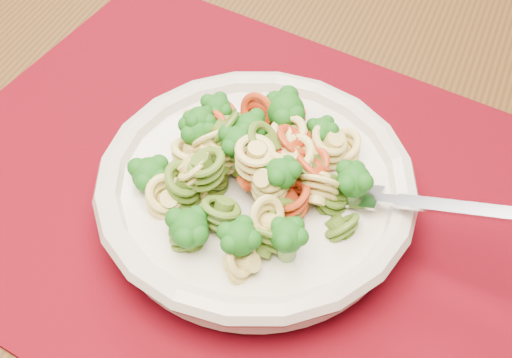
% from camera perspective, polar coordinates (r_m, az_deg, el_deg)
% --- Properties ---
extents(dining_table, '(1.35, 0.92, 0.72)m').
position_cam_1_polar(dining_table, '(0.70, 2.85, -1.04)').
color(dining_table, '#4F3316').
rests_on(dining_table, ground).
extents(placemat, '(0.52, 0.42, 0.00)m').
position_cam_1_polar(placemat, '(0.55, -0.86, -1.36)').
color(placemat, '#570310').
rests_on(placemat, dining_table).
extents(pasta_bowl, '(0.23, 0.23, 0.04)m').
position_cam_1_polar(pasta_bowl, '(0.52, -0.00, -0.86)').
color(pasta_bowl, beige).
rests_on(pasta_bowl, placemat).
extents(pasta_broccoli_heap, '(0.20, 0.20, 0.06)m').
position_cam_1_polar(pasta_broccoli_heap, '(0.51, 0.00, 0.44)').
color(pasta_broccoli_heap, '#CDBA65').
rests_on(pasta_broccoli_heap, pasta_bowl).
extents(fork, '(0.18, 0.03, 0.08)m').
position_cam_1_polar(fork, '(0.50, 8.53, -1.38)').
color(fork, silver).
rests_on(fork, pasta_bowl).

